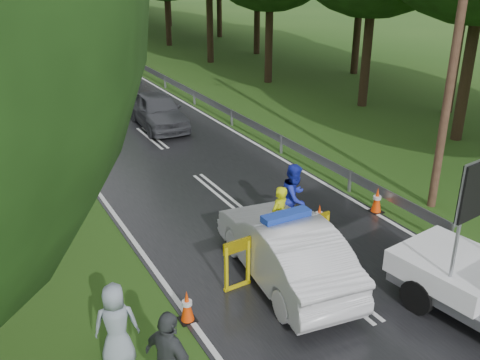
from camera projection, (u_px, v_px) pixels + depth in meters
ground at (334, 287)px, 12.15m from camera, size 160.00×160.00×0.00m
road at (61, 64)px, 36.36m from camera, size 7.00×140.00×0.02m
guardrail at (115, 52)px, 37.51m from camera, size 0.12×60.06×0.70m
utility_pole_near at (458, 33)px, 14.06m from camera, size 1.40×0.24×10.00m
police_sedan at (285, 249)px, 12.19m from camera, size 2.18×4.86×1.70m
barrier at (279, 238)px, 12.33m from camera, size 2.99×0.27×1.24m
officer at (279, 217)px, 13.55m from camera, size 0.72×0.61×1.66m
civilian at (295, 198)px, 14.32m from camera, size 1.17×1.11×1.91m
bystander_right at (116, 325)px, 9.63m from camera, size 0.94×0.75×1.66m
queue_car_first at (158, 110)px, 22.97m from camera, size 2.03×4.49×1.50m
queue_car_second at (105, 71)px, 30.95m from camera, size 2.19×4.69×1.32m
queue_car_third at (98, 53)px, 36.30m from camera, size 2.40×5.08×1.40m
queue_car_fourth at (73, 37)px, 42.38m from camera, size 2.20×4.95×1.58m
cone_center at (303, 230)px, 13.83m from camera, size 0.38×0.38×0.81m
cone_far at (319, 216)px, 14.65m from camera, size 0.33×0.33×0.70m
cone_left_mid at (187, 306)px, 10.92m from camera, size 0.34×0.34×0.72m
cone_right at (377, 200)px, 15.51m from camera, size 0.37×0.37×0.78m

